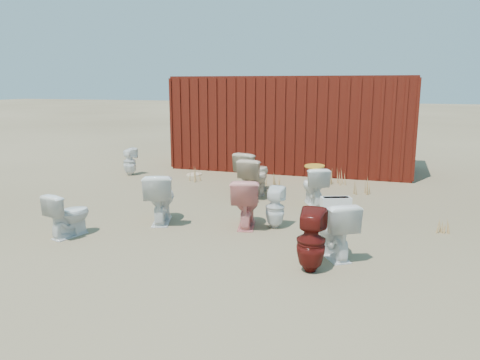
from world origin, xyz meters
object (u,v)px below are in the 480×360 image
(toilet_front_pink, at_px, (246,202))
(toilet_front_e, at_px, (334,229))
(shipping_container, at_px, (294,123))
(toilet_back_yellowlid, at_px, (314,186))
(toilet_front_maroon, at_px, (311,241))
(toilet_back_beige_right, at_px, (253,172))
(loose_tank, at_px, (336,207))
(toilet_back_e, at_px, (275,208))
(toilet_back_a, at_px, (130,162))
(toilet_front_a, at_px, (69,214))
(toilet_back_beige_left, at_px, (254,178))
(toilet_front_c, at_px, (160,198))

(toilet_front_pink, relative_size, toilet_front_e, 1.04)
(shipping_container, xyz_separation_m, toilet_back_yellowlid, (1.18, -3.80, -0.84))
(toilet_front_maroon, xyz_separation_m, toilet_back_beige_right, (-1.87, 3.87, 0.03))
(toilet_front_maroon, xyz_separation_m, loose_tank, (0.01, 2.44, -0.21))
(toilet_back_yellowlid, bearing_deg, toilet_back_e, 51.41)
(toilet_back_a, bearing_deg, toilet_front_maroon, 158.51)
(shipping_container, height_order, toilet_front_a, shipping_container)
(toilet_back_yellowlid, xyz_separation_m, toilet_back_e, (-0.34, -1.61, -0.03))
(toilet_front_a, xyz_separation_m, toilet_back_beige_right, (1.75, 3.66, 0.09))
(shipping_container, xyz_separation_m, loose_tank, (1.68, -4.54, -1.02))
(toilet_back_beige_left, bearing_deg, shipping_container, -85.48)
(toilet_back_beige_right, relative_size, toilet_back_e, 1.28)
(shipping_container, bearing_deg, toilet_front_pink, -85.93)
(toilet_front_maroon, bearing_deg, toilet_back_beige_right, -62.74)
(toilet_front_a, height_order, toilet_back_beige_left, toilet_back_beige_left)
(toilet_front_e, relative_size, toilet_back_e, 1.15)
(toilet_front_e, height_order, loose_tank, toilet_front_e)
(toilet_front_maroon, bearing_deg, toilet_front_c, -24.13)
(toilet_front_pink, xyz_separation_m, toilet_front_maroon, (1.28, -1.49, -0.01))
(toilet_front_maroon, xyz_separation_m, toilet_back_beige_left, (-1.71, 3.39, 0.01))
(toilet_back_yellowlid, bearing_deg, toilet_front_pink, 38.05)
(toilet_front_a, distance_m, toilet_back_beige_left, 3.71)
(toilet_front_a, relative_size, toilet_back_e, 1.01)
(toilet_front_c, relative_size, toilet_back_e, 1.25)
(toilet_front_e, distance_m, toilet_back_yellowlid, 2.67)
(shipping_container, bearing_deg, toilet_back_e, -81.16)
(toilet_front_c, xyz_separation_m, toilet_back_beige_right, (0.79, 2.59, 0.01))
(toilet_front_maroon, relative_size, toilet_back_yellowlid, 1.07)
(toilet_front_a, xyz_separation_m, loose_tank, (3.62, 2.23, -0.16))
(toilet_back_a, xyz_separation_m, toilet_back_yellowlid, (4.78, -1.46, 0.02))
(toilet_front_a, height_order, toilet_front_maroon, toilet_front_maroon)
(shipping_container, xyz_separation_m, toilet_front_a, (-1.95, -6.76, -0.87))
(toilet_front_pink, relative_size, toilet_front_maroon, 1.02)
(loose_tank, bearing_deg, toilet_back_beige_left, 129.42)
(toilet_back_beige_right, bearing_deg, toilet_back_e, 135.11)
(shipping_container, distance_m, toilet_front_maroon, 7.22)
(toilet_front_maroon, relative_size, toilet_back_beige_right, 0.92)
(toilet_front_c, bearing_deg, toilet_back_beige_left, -134.24)
(toilet_front_pink, distance_m, toilet_back_beige_left, 1.95)
(toilet_front_a, relative_size, toilet_front_c, 0.81)
(toilet_front_maroon, distance_m, toilet_back_e, 1.76)
(toilet_front_a, distance_m, toilet_back_beige_right, 4.05)
(toilet_front_pink, bearing_deg, toilet_front_e, 135.81)
(toilet_back_e, bearing_deg, toilet_front_a, 26.62)
(toilet_back_a, bearing_deg, toilet_back_e, 165.14)
(toilet_front_c, relative_size, toilet_back_a, 1.21)
(toilet_front_c, height_order, toilet_back_a, toilet_front_c)
(toilet_back_yellowlid, bearing_deg, toilet_back_beige_right, -53.52)
(toilet_front_c, height_order, loose_tank, toilet_front_c)
(toilet_front_a, distance_m, loose_tank, 4.26)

